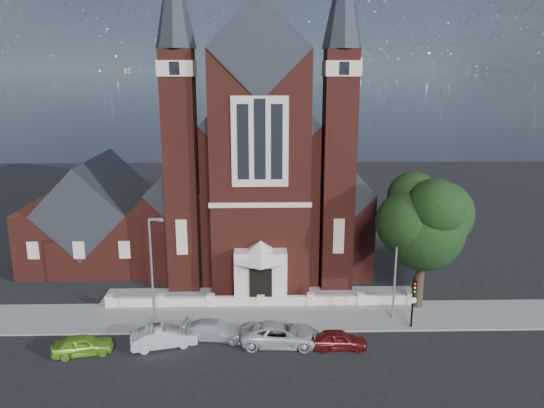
{
  "coord_description": "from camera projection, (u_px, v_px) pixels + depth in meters",
  "views": [
    {
      "loc": [
        -0.01,
        -32.67,
        18.33
      ],
      "look_at": [
        1.02,
        12.0,
        7.07
      ],
      "focal_mm": 35.0,
      "sensor_mm": 36.0,
      "label": 1
    }
  ],
  "objects": [
    {
      "name": "traffic_signal",
      "position": [
        413.0,
        296.0,
        38.11
      ],
      "size": [
        0.28,
        0.42,
        4.0
      ],
      "color": "black",
      "rests_on": "ground"
    },
    {
      "name": "car_lime_van",
      "position": [
        83.0,
        345.0,
        35.13
      ],
      "size": [
        4.18,
        2.43,
        1.34
      ],
      "primitive_type": "imported",
      "rotation": [
        0.0,
        0.0,
        1.8
      ],
      "color": "#62A621",
      "rests_on": "ground"
    },
    {
      "name": "street_lamp_right",
      "position": [
        397.0,
        262.0,
        39.12
      ],
      "size": [
        1.16,
        0.22,
        8.09
      ],
      "color": "gray",
      "rests_on": "ground"
    },
    {
      "name": "church",
      "position": [
        260.0,
        169.0,
        56.38
      ],
      "size": [
        20.01,
        34.9,
        29.2
      ],
      "color": "#551F16",
      "rests_on": "ground"
    },
    {
      "name": "forecourt_wall",
      "position": [
        261.0,
        306.0,
        42.45
      ],
      "size": [
        24.0,
        0.4,
        0.9
      ],
      "primitive_type": "cube",
      "color": "#BFB098",
      "rests_on": "ground"
    },
    {
      "name": "ground",
      "position": [
        261.0,
        268.0,
        50.69
      ],
      "size": [
        120.0,
        120.0,
        0.0
      ],
      "primitive_type": "plane",
      "color": "black",
      "rests_on": "ground"
    },
    {
      "name": "street_lamp_left",
      "position": [
        153.0,
        264.0,
        38.72
      ],
      "size": [
        1.16,
        0.22,
        8.09
      ],
      "color": "gray",
      "rests_on": "ground"
    },
    {
      "name": "street_tree",
      "position": [
        426.0,
        225.0,
        40.26
      ],
      "size": [
        6.4,
        6.6,
        10.7
      ],
      "color": "black",
      "rests_on": "ground"
    },
    {
      "name": "car_white_suv",
      "position": [
        281.0,
        334.0,
        36.35
      ],
      "size": [
        5.66,
        2.83,
        1.54
      ],
      "primitive_type": "imported",
      "rotation": [
        0.0,
        0.0,
        1.52
      ],
      "color": "silver",
      "rests_on": "ground"
    },
    {
      "name": "forecourt_paving",
      "position": [
        261.0,
        296.0,
        44.39
      ],
      "size": [
        26.0,
        3.0,
        0.14
      ],
      "primitive_type": "cube",
      "color": "gray",
      "rests_on": "ground"
    },
    {
      "name": "car_dark_red",
      "position": [
        339.0,
        340.0,
        35.85
      ],
      "size": [
        3.86,
        1.61,
        1.3
      ],
      "primitive_type": "imported",
      "rotation": [
        0.0,
        0.0,
        1.55
      ],
      "color": "#5B120F",
      "rests_on": "ground"
    },
    {
      "name": "pavement_strip",
      "position": [
        261.0,
        317.0,
        40.51
      ],
      "size": [
        60.0,
        5.0,
        0.12
      ],
      "primitive_type": "cube",
      "color": "gray",
      "rests_on": "ground"
    },
    {
      "name": "car_silver_b",
      "position": [
        215.0,
        330.0,
        37.18
      ],
      "size": [
        4.69,
        2.47,
        1.3
      ],
      "primitive_type": "imported",
      "rotation": [
        0.0,
        0.0,
        1.42
      ],
      "color": "#B3B7BC",
      "rests_on": "ground"
    },
    {
      "name": "car_silver_a",
      "position": [
        164.0,
        337.0,
        36.07
      ],
      "size": [
        4.69,
        2.65,
        1.46
      ],
      "primitive_type": "imported",
      "rotation": [
        0.0,
        0.0,
        1.83
      ],
      "color": "#A7ABAF",
      "rests_on": "ground"
    },
    {
      "name": "parish_hall",
      "position": [
        98.0,
        220.0,
        52.26
      ],
      "size": [
        12.0,
        12.2,
        10.24
      ],
      "color": "#551F16",
      "rests_on": "ground"
    }
  ]
}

